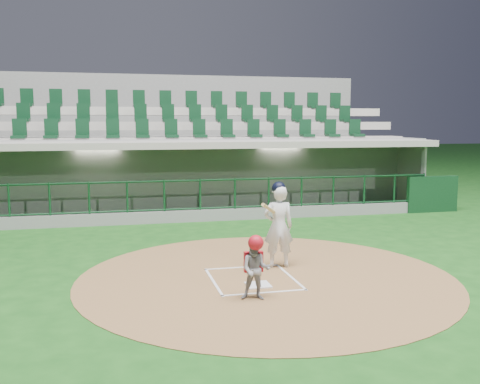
% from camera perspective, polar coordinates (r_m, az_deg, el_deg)
% --- Properties ---
extents(ground, '(120.00, 120.00, 0.00)m').
position_cam_1_polar(ground, '(10.51, 0.93, -8.89)').
color(ground, '#134313').
rests_on(ground, ground).
extents(dirt_circle, '(7.20, 7.20, 0.01)m').
position_cam_1_polar(dirt_circle, '(10.40, 2.83, -9.04)').
color(dirt_circle, brown).
rests_on(dirt_circle, ground).
extents(home_plate, '(0.43, 0.43, 0.02)m').
position_cam_1_polar(home_plate, '(9.85, 1.95, -9.87)').
color(home_plate, silver).
rests_on(home_plate, dirt_circle).
extents(batter_box_chalk, '(1.55, 1.80, 0.01)m').
position_cam_1_polar(batter_box_chalk, '(10.22, 1.35, -9.25)').
color(batter_box_chalk, white).
rests_on(batter_box_chalk, ground).
extents(dugout_structure, '(16.40, 3.70, 3.00)m').
position_cam_1_polar(dugout_structure, '(17.90, -5.10, 0.95)').
color(dugout_structure, slate).
rests_on(dugout_structure, ground).
extents(seating_deck, '(17.00, 6.72, 5.15)m').
position_cam_1_polar(seating_deck, '(20.89, -6.43, 3.12)').
color(seating_deck, gray).
rests_on(seating_deck, ground).
extents(batter, '(0.86, 0.87, 1.76)m').
position_cam_1_polar(batter, '(10.91, 4.11, -3.47)').
color(batter, white).
rests_on(batter, dirt_circle).
extents(catcher, '(0.59, 0.51, 1.10)m').
position_cam_1_polar(catcher, '(8.96, 1.68, -8.02)').
color(catcher, gray).
rests_on(catcher, dirt_circle).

